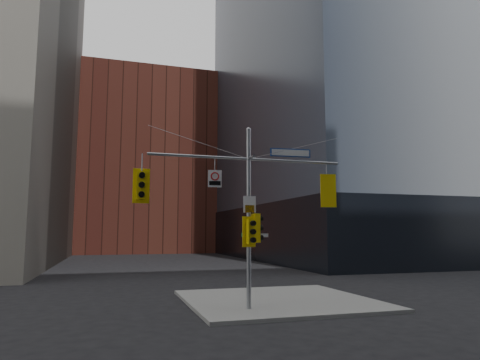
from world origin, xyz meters
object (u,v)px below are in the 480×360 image
street_sign_blade (290,153)px  regulatory_sign_arm (215,178)px  traffic_light_east_arm (327,191)px  traffic_light_west_arm (141,185)px  signal_assembly (249,198)px  traffic_light_pole_side (256,228)px  traffic_light_pole_front (251,232)px

street_sign_blade → regulatory_sign_arm: size_ratio=2.58×
traffic_light_east_arm → regulatory_sign_arm: size_ratio=2.07×
street_sign_blade → regulatory_sign_arm: 3.43m
traffic_light_east_arm → traffic_light_west_arm: bearing=10.8°
traffic_light_east_arm → signal_assembly: bearing=10.9°
traffic_light_pole_side → street_sign_blade: size_ratio=0.66×
traffic_light_west_arm → street_sign_blade: size_ratio=0.76×
traffic_light_pole_side → traffic_light_pole_front: size_ratio=0.96×
signal_assembly → traffic_light_east_arm: size_ratio=5.75×
traffic_light_pole_side → traffic_light_east_arm: bearing=-100.2°
traffic_light_west_arm → street_sign_blade: (6.01, -0.01, 1.55)m
signal_assembly → traffic_light_pole_side: 1.22m
traffic_light_west_arm → regulatory_sign_arm: (2.79, -0.03, 0.37)m
signal_assembly → traffic_light_east_arm: (3.48, 0.00, 0.38)m
signal_assembly → traffic_light_pole_side: size_ratio=7.01×
traffic_light_pole_side → street_sign_blade: bearing=-100.4°
traffic_light_pole_side → regulatory_sign_arm: size_ratio=1.70×
traffic_light_pole_side → traffic_light_pole_front: traffic_light_pole_side is taller
traffic_light_west_arm → regulatory_sign_arm: size_ratio=1.95×
street_sign_blade → regulatory_sign_arm: street_sign_blade is taller
traffic_light_west_arm → traffic_light_pole_front: bearing=-2.9°
traffic_light_pole_front → regulatory_sign_arm: size_ratio=1.77×
traffic_light_pole_side → regulatory_sign_arm: regulatory_sign_arm is taller
street_sign_blade → traffic_light_pole_front: bearing=-166.8°
regulatory_sign_arm → traffic_light_east_arm: bearing=5.0°
signal_assembly → traffic_light_west_arm: 4.20m
regulatory_sign_arm → street_sign_blade: bearing=5.1°
traffic_light_west_arm → traffic_light_east_arm: traffic_light_east_arm is taller
signal_assembly → traffic_light_pole_side: signal_assembly is taller
traffic_light_east_arm → street_sign_blade: 2.26m
signal_assembly → traffic_light_pole_front: size_ratio=6.74×
traffic_light_east_arm → traffic_light_pole_side: 3.52m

